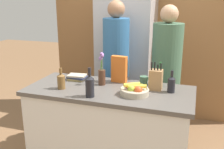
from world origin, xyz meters
name	(u,v)px	position (x,y,z in m)	size (l,w,h in m)	color
kitchen_island	(109,130)	(0.00, 0.00, 0.45)	(1.60, 0.70, 0.90)	silver
back_wall_wood	(144,29)	(0.00, 1.58, 1.30)	(2.80, 0.12, 2.60)	olive
refrigerator	(126,57)	(-0.16, 1.22, 0.94)	(0.74, 0.63, 1.89)	#B7B7BC
fruit_bowl	(134,90)	(0.26, -0.07, 0.94)	(0.26, 0.26, 0.11)	tan
knife_block	(156,79)	(0.43, 0.12, 1.00)	(0.12, 0.10, 0.27)	#A87A4C
flower_vase	(102,73)	(-0.11, 0.10, 1.02)	(0.07, 0.07, 0.33)	#4C2D1E
cereal_box	(119,69)	(0.03, 0.24, 1.03)	(0.17, 0.08, 0.27)	orange
coffee_mug	(144,80)	(0.29, 0.24, 0.94)	(0.08, 0.11, 0.08)	#42664C
book_stack	(77,77)	(-0.42, 0.16, 0.93)	(0.20, 0.15, 0.06)	#99844C
bottle_oil	(90,85)	(-0.10, -0.25, 1.00)	(0.08, 0.08, 0.27)	black
bottle_vinegar	(171,84)	(0.57, 0.09, 0.98)	(0.07, 0.07, 0.21)	black
bottle_wine	(61,81)	(-0.44, -0.14, 0.98)	(0.08, 0.08, 0.21)	brown
bottle_water	(160,76)	(0.45, 0.27, 0.99)	(0.06, 0.06, 0.24)	#286633
person_at_sink	(116,64)	(-0.14, 0.65, 0.98)	(0.31, 0.31, 1.72)	#383842
person_in_blue	(166,71)	(0.46, 0.64, 0.94)	(0.33, 0.33, 1.67)	#383842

